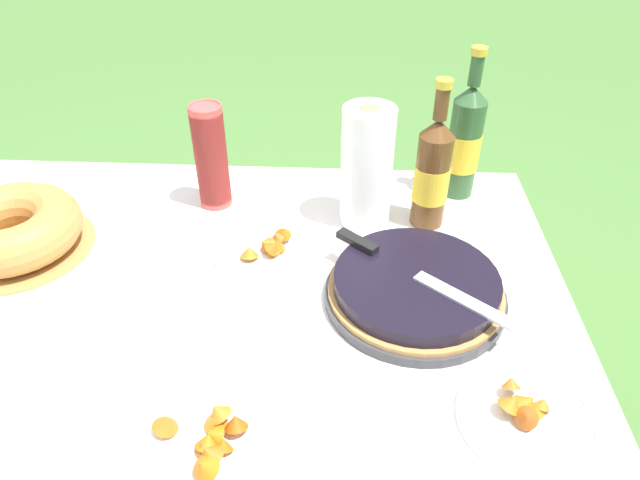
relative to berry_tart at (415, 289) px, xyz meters
The scene contains 12 objects.
garden_table 0.46m from the berry_tart, behind, with size 1.47×0.96×0.68m.
tablecloth 0.45m from the berry_tart, behind, with size 1.48×0.97×0.10m.
berry_tart is the anchor object (origin of this frame).
serving_knife 0.05m from the berry_tart, 140.32° to the left, with size 0.30×0.26×0.01m.
bundt_cake 0.82m from the berry_tart, behind, with size 0.30×0.30×0.10m.
cup_stack 0.54m from the berry_tart, 144.29° to the left, with size 0.07×0.07×0.24m.
cider_bottle_green 0.42m from the berry_tart, 71.39° to the left, with size 0.08×0.08×0.35m.
cider_bottle_amber 0.28m from the berry_tart, 79.80° to the left, with size 0.07×0.07×0.33m.
snack_plate_near 0.46m from the berry_tart, 134.66° to the right, with size 0.21×0.21×0.06m.
snack_plate_left 0.29m from the berry_tart, 60.55° to the right, with size 0.21×0.21×0.05m.
snack_plate_right 0.31m from the berry_tart, 156.73° to the left, with size 0.22×0.22×0.06m.
paper_towel_roll 0.30m from the berry_tart, 109.10° to the left, with size 0.11×0.11×0.27m.
Camera 1 is at (0.31, -0.79, 1.41)m, focal length 32.00 mm.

